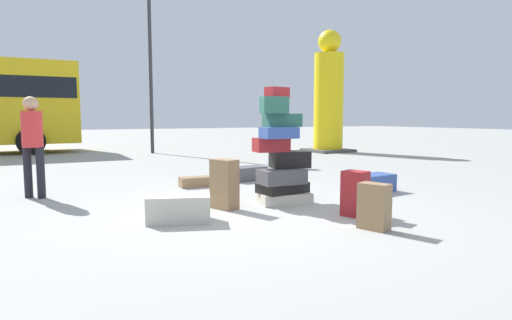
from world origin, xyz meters
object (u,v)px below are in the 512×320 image
suitcase_charcoal_foreground_near (247,174)px  person_bearded_onlooker (32,138)px  suitcase_navy_upright_blue (374,183)px  lamp_post (150,31)px  suitcase_tower (282,160)px  yellow_dummy_statue (329,98)px  suitcase_brown_left_side (198,182)px  suitcase_brown_white_trunk (224,184)px  suitcase_maroon_foreground_far (355,194)px  suitcase_brown_right_side (374,206)px  suitcase_cream_behind_tower (179,209)px

suitcase_charcoal_foreground_near → person_bearded_onlooker: size_ratio=0.47×
suitcase_navy_upright_blue → lamp_post: lamp_post is taller
suitcase_tower → person_bearded_onlooker: bearing=145.9°
person_bearded_onlooker → yellow_dummy_statue: yellow_dummy_statue is taller
suitcase_brown_left_side → suitcase_charcoal_foreground_near: suitcase_charcoal_foreground_near is taller
suitcase_charcoal_foreground_near → lamp_post: lamp_post is taller
suitcase_brown_white_trunk → lamp_post: size_ratio=0.11×
suitcase_tower → suitcase_brown_left_side: size_ratio=2.58×
suitcase_maroon_foreground_far → lamp_post: lamp_post is taller
suitcase_maroon_foreground_far → suitcase_brown_white_trunk: bearing=117.6°
yellow_dummy_statue → lamp_post: (-5.78, 2.33, 2.22)m
suitcase_navy_upright_blue → person_bearded_onlooker: (-5.03, 2.03, 0.78)m
suitcase_brown_white_trunk → person_bearded_onlooker: 3.15m
suitcase_brown_right_side → person_bearded_onlooker: bearing=111.8°
suitcase_tower → suitcase_brown_right_side: size_ratio=3.24×
suitcase_navy_upright_blue → person_bearded_onlooker: 5.48m
suitcase_brown_left_side → suitcase_charcoal_foreground_near: bearing=16.7°
suitcase_charcoal_foreground_near → suitcase_cream_behind_tower: size_ratio=1.00×
suitcase_brown_white_trunk → suitcase_cream_behind_tower: 0.91m
suitcase_charcoal_foreground_near → suitcase_cream_behind_tower: (-2.23, -2.61, 0.02)m
suitcase_tower → person_bearded_onlooker: (-3.16, 2.14, 0.30)m
suitcase_brown_right_side → suitcase_charcoal_foreground_near: size_ratio=0.70×
suitcase_tower → suitcase_brown_left_side: suitcase_tower is taller
suitcase_tower → suitcase_charcoal_foreground_near: 2.38m
suitcase_maroon_foreground_far → suitcase_brown_right_side: size_ratio=1.11×
suitcase_brown_white_trunk → suitcase_charcoal_foreground_near: suitcase_brown_white_trunk is taller
suitcase_navy_upright_blue → yellow_dummy_statue: 8.52m
person_bearded_onlooker → suitcase_cream_behind_tower: bearing=-21.8°
suitcase_navy_upright_blue → suitcase_charcoal_foreground_near: suitcase_navy_upright_blue is taller
suitcase_brown_white_trunk → suitcase_maroon_foreground_far: suitcase_brown_white_trunk is taller
suitcase_brown_right_side → yellow_dummy_statue: size_ratio=0.12×
suitcase_brown_left_side → suitcase_maroon_foreground_far: 3.25m
suitcase_maroon_foreground_far → yellow_dummy_statue: (5.90, 8.27, 1.63)m
suitcase_brown_right_side → yellow_dummy_statue: yellow_dummy_statue is taller
yellow_dummy_statue → lamp_post: 6.61m
suitcase_brown_right_side → suitcase_charcoal_foreground_near: (0.41, 3.96, -0.12)m
suitcase_brown_right_side → suitcase_navy_upright_blue: bearing=27.8°
suitcase_navy_upright_blue → suitcase_cream_behind_tower: (-3.53, -0.47, 0.01)m
suitcase_charcoal_foreground_near → suitcase_navy_upright_blue: bearing=-65.5°
suitcase_maroon_foreground_far → yellow_dummy_statue: 10.29m
suitcase_tower → suitcase_cream_behind_tower: bearing=-167.7°
suitcase_brown_white_trunk → suitcase_charcoal_foreground_near: bearing=36.1°
suitcase_brown_white_trunk → suitcase_brown_right_side: size_ratio=1.31×
suitcase_tower → suitcase_navy_upright_blue: size_ratio=2.41×
suitcase_charcoal_foreground_near → yellow_dummy_statue: (5.74, 4.91, 1.79)m
suitcase_brown_right_side → suitcase_brown_left_side: bearing=82.0°
suitcase_brown_left_side → suitcase_brown_white_trunk: (-0.32, -1.93, 0.25)m
suitcase_brown_white_trunk → yellow_dummy_statue: 10.22m
suitcase_brown_white_trunk → lamp_post: lamp_post is taller
suitcase_maroon_foreground_far → suitcase_brown_right_side: 0.64m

